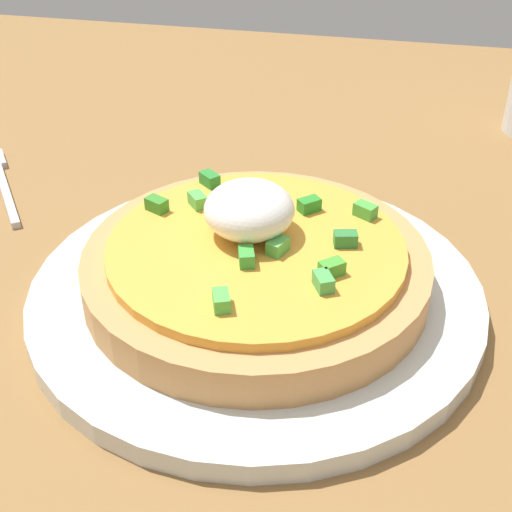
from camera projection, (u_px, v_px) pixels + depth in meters
dining_table at (208, 265)px, 47.30cm from camera, size 92.79×88.89×2.54cm
plate at (256, 294)px, 41.56cm from camera, size 26.08×26.08×1.30cm
pizza at (256, 261)px, 40.38cm from camera, size 19.61×19.61×5.85cm
fork at (2, 180)px, 53.95cm from camera, size 10.50×8.07×0.50cm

